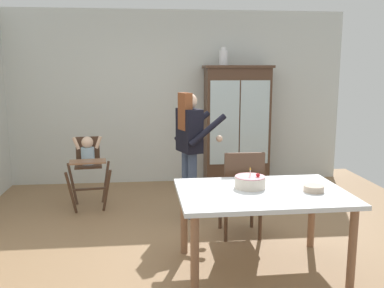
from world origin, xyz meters
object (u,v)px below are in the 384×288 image
Objects in this scene: high_chair_with_toddler at (88,159)px; birthday_cake at (250,182)px; adult_person at (190,139)px; china_cabinet at (237,125)px; ceramic_vase at (223,57)px; serving_bowl at (314,188)px; dining_table at (262,200)px; dining_chair_far_side at (242,188)px.

birthday_cake is at bearing -54.20° from high_chair_with_toddler.
china_cabinet is at bearing -51.38° from adult_person.
ceramic_vase is at bearing 85.11° from birthday_cake.
adult_person is 1.80m from serving_bowl.
adult_person reaches higher than high_chair_with_toddler.
ceramic_vase reaches higher than birthday_cake.
dining_table is 0.20m from birthday_cake.
adult_person is 1.59× the size of dining_chair_far_side.
dining_chair_far_side is (1.77, -1.20, -0.10)m from high_chair_with_toddler.
dining_chair_far_side is at bearing -41.44° from high_chair_with_toddler.
dining_chair_far_side reaches higher than dining_table.
china_cabinet is at bearing -99.74° from dining_chair_far_side.
high_chair_with_toddler is at bearing -33.61° from dining_chair_far_side.
china_cabinet is 6.64× the size of birthday_cake.
serving_bowl is (0.45, -0.06, 0.12)m from dining_table.
birthday_cake reaches higher than dining_table.
china_cabinet is 1.21× the size of adult_person.
dining_chair_far_side is at bearing -94.48° from ceramic_vase.
ceramic_vase reaches higher than china_cabinet.
birthday_cake is at bearing -99.39° from china_cabinet.
china_cabinet reaches higher than adult_person.
high_chair_with_toddler is at bearing 133.14° from birthday_cake.
dining_chair_far_side is at bearing 91.12° from dining_table.
china_cabinet is 1.07m from ceramic_vase.
high_chair_with_toddler is 3.39× the size of birthday_cake.
adult_person is at bearing 109.01° from dining_table.
high_chair_with_toddler is 2.14m from dining_chair_far_side.
adult_person is 0.96m from dining_chair_far_side.
high_chair_with_toddler is at bearing 49.43° from adult_person.
high_chair_with_toddler is (-1.94, -0.99, -1.32)m from ceramic_vase.
serving_bowl is at bearing 120.75° from dining_chair_far_side.
ceramic_vase is at bearing 179.06° from china_cabinet.
china_cabinet is 1.23× the size of dining_table.
serving_bowl is at bearing -18.47° from birthday_cake.
dining_chair_far_side is (0.07, 0.62, -0.24)m from birthday_cake.
dining_chair_far_side reaches higher than serving_bowl.
china_cabinet reaches higher than dining_chair_far_side.
dining_chair_far_side is (-0.17, -2.19, -1.42)m from ceramic_vase.
ceramic_vase is 3.23m from serving_bowl.
serving_bowl is (2.23, -1.99, 0.11)m from high_chair_with_toddler.
dining_table is at bearing 91.62° from dining_chair_far_side.
adult_person is 5.47× the size of birthday_cake.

